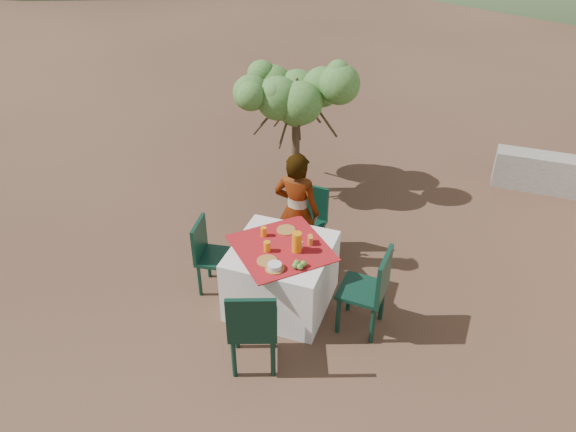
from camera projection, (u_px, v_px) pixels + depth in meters
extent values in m
plane|color=#372319|center=(271.00, 285.00, 6.53)|extent=(160.00, 160.00, 0.00)
cube|color=white|center=(282.00, 276.00, 6.09)|extent=(1.02, 1.02, 0.75)
cube|color=#A51822|center=(281.00, 248.00, 5.88)|extent=(1.30, 1.30, 0.01)
cylinder|color=black|center=(287.00, 245.00, 6.82)|extent=(0.04, 0.04, 0.45)
cylinder|color=black|center=(313.00, 252.00, 6.70)|extent=(0.04, 0.04, 0.45)
cylinder|color=black|center=(298.00, 230.00, 7.07)|extent=(0.04, 0.04, 0.45)
cylinder|color=black|center=(323.00, 237.00, 6.96)|extent=(0.04, 0.04, 0.45)
cube|color=black|center=(306.00, 226.00, 6.76)|extent=(0.45, 0.45, 0.04)
cube|color=black|center=(312.00, 201.00, 6.78)|extent=(0.42, 0.07, 0.44)
cylinder|color=black|center=(273.00, 329.00, 5.60)|extent=(0.05, 0.05, 0.49)
cylinder|color=black|center=(236.00, 329.00, 5.60)|extent=(0.05, 0.05, 0.49)
cylinder|color=black|center=(273.00, 357.00, 5.29)|extent=(0.05, 0.05, 0.49)
cylinder|color=black|center=(234.00, 358.00, 5.29)|extent=(0.05, 0.05, 0.49)
cube|color=black|center=(253.00, 325.00, 5.31)|extent=(0.59, 0.59, 0.04)
cube|color=black|center=(251.00, 320.00, 5.00)|extent=(0.44, 0.20, 0.48)
cylinder|color=black|center=(228.00, 283.00, 6.23)|extent=(0.04, 0.04, 0.44)
cylinder|color=black|center=(236.00, 265.00, 6.50)|extent=(0.04, 0.04, 0.44)
cylinder|color=black|center=(200.00, 280.00, 6.28)|extent=(0.04, 0.04, 0.44)
cylinder|color=black|center=(209.00, 262.00, 6.55)|extent=(0.04, 0.04, 0.44)
cube|color=black|center=(217.00, 257.00, 6.27)|extent=(0.46, 0.46, 0.04)
cube|color=black|center=(199.00, 239.00, 6.17)|extent=(0.10, 0.41, 0.43)
cylinder|color=black|center=(349.00, 293.00, 6.06)|extent=(0.05, 0.05, 0.48)
cylinder|color=black|center=(338.00, 314.00, 5.78)|extent=(0.05, 0.05, 0.48)
cylinder|color=black|center=(382.00, 302.00, 5.94)|extent=(0.05, 0.05, 0.48)
cylinder|color=black|center=(373.00, 324.00, 5.66)|extent=(0.05, 0.05, 0.48)
cube|color=black|center=(362.00, 290.00, 5.73)|extent=(0.48, 0.48, 0.04)
cube|color=black|center=(384.00, 276.00, 5.52)|extent=(0.07, 0.45, 0.47)
imported|color=#8C6651|center=(297.00, 212.00, 6.47)|extent=(0.56, 0.38, 1.50)
cylinder|color=#493624|center=(296.00, 150.00, 7.99)|extent=(0.11, 0.11, 1.31)
sphere|color=#2F6625|center=(296.00, 107.00, 7.62)|extent=(0.56, 0.56, 0.56)
sphere|color=#2F6625|center=(333.00, 102.00, 7.40)|extent=(0.52, 0.52, 0.52)
sphere|color=#2F6625|center=(266.00, 94.00, 7.78)|extent=(0.49, 0.49, 0.49)
sphere|color=#2F6625|center=(314.00, 82.00, 7.90)|extent=(0.51, 0.51, 0.51)
sphere|color=#2F6625|center=(288.00, 118.00, 7.22)|extent=(0.45, 0.45, 0.45)
cylinder|color=#915C27|center=(286.00, 230.00, 6.13)|extent=(0.21, 0.21, 0.01)
cylinder|color=#915C27|center=(267.00, 261.00, 5.67)|extent=(0.21, 0.21, 0.01)
cylinder|color=orange|center=(264.00, 232.00, 6.03)|extent=(0.07, 0.07, 0.11)
cylinder|color=orange|center=(267.00, 246.00, 5.79)|extent=(0.07, 0.07, 0.12)
cylinder|color=orange|center=(297.00, 242.00, 5.76)|extent=(0.10, 0.10, 0.23)
cylinder|color=#915C27|center=(275.00, 269.00, 5.57)|extent=(0.19, 0.19, 0.01)
cylinder|color=silver|center=(275.00, 266.00, 5.56)|extent=(0.14, 0.14, 0.05)
cylinder|color=orange|center=(310.00, 241.00, 5.90)|extent=(0.06, 0.06, 0.09)
cylinder|color=orange|center=(310.00, 238.00, 5.94)|extent=(0.05, 0.05, 0.08)
cube|color=silver|center=(300.00, 245.00, 5.85)|extent=(0.07, 0.04, 0.08)
sphere|color=#537E2E|center=(297.00, 263.00, 5.61)|extent=(0.07, 0.07, 0.07)
sphere|color=#537E2E|center=(304.00, 264.00, 5.60)|extent=(0.07, 0.07, 0.07)
sphere|color=#537E2E|center=(300.00, 267.00, 5.56)|extent=(0.07, 0.07, 0.07)
sphere|color=#537E2E|center=(295.00, 266.00, 5.57)|extent=(0.07, 0.07, 0.07)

